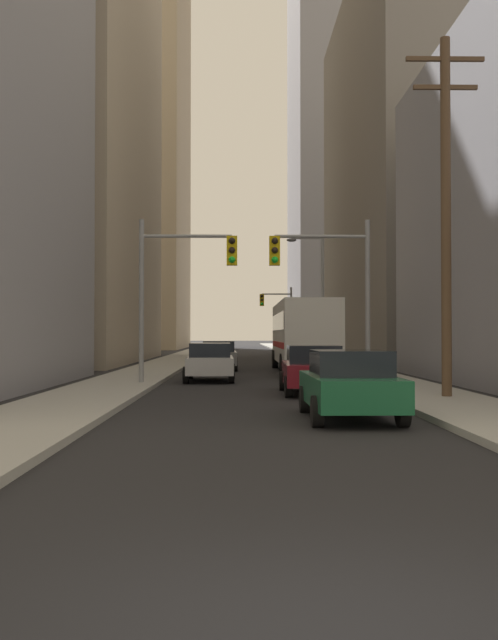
# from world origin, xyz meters

# --- Properties ---
(sidewalk_left) EXTENTS (2.89, 160.00, 0.15)m
(sidewalk_left) POSITION_xyz_m (-4.92, 50.00, 0.07)
(sidewalk_left) COLOR #9E9E99
(sidewalk_left) RESTS_ON ground
(sidewalk_right) EXTENTS (2.89, 160.00, 0.15)m
(sidewalk_right) POSITION_xyz_m (4.92, 50.00, 0.07)
(sidewalk_right) COLOR #9E9E99
(sidewalk_right) RESTS_ON ground
(city_bus) EXTENTS (2.67, 11.51, 3.40)m
(city_bus) POSITION_xyz_m (2.60, 31.10, 1.93)
(city_bus) COLOR silver
(city_bus) RESTS_ON ground
(sedan_green) EXTENTS (1.95, 4.22, 1.52)m
(sedan_green) POSITION_xyz_m (1.84, 11.45, 0.77)
(sedan_green) COLOR #195938
(sedan_green) RESTS_ON ground
(sedan_maroon) EXTENTS (1.95, 4.24, 1.52)m
(sedan_maroon) POSITION_xyz_m (1.75, 18.19, 0.77)
(sedan_maroon) COLOR maroon
(sedan_maroon) RESTS_ON ground
(sedan_silver) EXTENTS (1.95, 4.25, 1.52)m
(sedan_silver) POSITION_xyz_m (-1.72, 24.31, 0.77)
(sedan_silver) COLOR #B7BABF
(sedan_silver) RESTS_ON ground
(sedan_grey) EXTENTS (1.95, 4.24, 1.52)m
(sedan_grey) POSITION_xyz_m (-1.60, 32.91, 0.77)
(sedan_grey) COLOR slate
(sedan_grey) RESTS_ON ground
(traffic_signal_near_left) EXTENTS (3.53, 0.44, 6.00)m
(traffic_signal_near_left) POSITION_xyz_m (-2.58, 21.51, 4.03)
(traffic_signal_near_left) COLOR gray
(traffic_signal_near_left) RESTS_ON ground
(traffic_signal_near_right) EXTENTS (3.64, 0.44, 6.00)m
(traffic_signal_near_right) POSITION_xyz_m (2.53, 21.51, 4.04)
(traffic_signal_near_right) COLOR gray
(traffic_signal_near_right) RESTS_ON ground
(traffic_signal_far_right) EXTENTS (2.86, 0.44, 6.00)m
(traffic_signal_far_right) POSITION_xyz_m (2.89, 58.77, 4.00)
(traffic_signal_far_right) COLOR gray
(traffic_signal_far_right) RESTS_ON ground
(utility_pole_right) EXTENTS (2.20, 0.28, 10.19)m
(utility_pole_right) POSITION_xyz_m (5.21, 15.64, 5.37)
(utility_pole_right) COLOR brown
(utility_pole_right) RESTS_ON ground
(street_lamp_right) EXTENTS (2.11, 0.32, 7.50)m
(street_lamp_right) POSITION_xyz_m (3.85, 36.22, 4.51)
(street_lamp_right) COLOR gray
(street_lamp_right) RESTS_ON ground
(building_left_far_tower) EXTENTS (24.34, 24.81, 67.73)m
(building_left_far_tower) POSITION_xyz_m (-19.90, 90.77, 33.87)
(building_left_far_tower) COLOR tan
(building_left_far_tower) RESTS_ON ground
(building_right_mid_block) EXTENTS (18.49, 28.41, 28.02)m
(building_right_mid_block) POSITION_xyz_m (16.80, 49.19, 14.01)
(building_right_mid_block) COLOR gray
(building_right_mid_block) RESTS_ON ground
(building_right_far_highrise) EXTENTS (19.10, 22.85, 58.06)m
(building_right_far_highrise) POSITION_xyz_m (16.49, 93.55, 29.03)
(building_right_far_highrise) COLOR #93939E
(building_right_far_highrise) RESTS_ON ground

